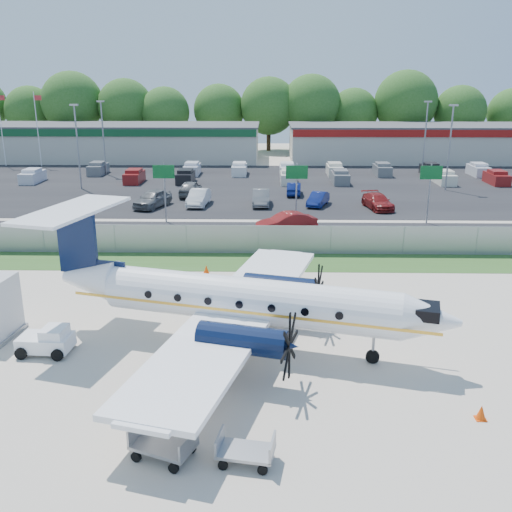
{
  "coord_description": "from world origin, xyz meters",
  "views": [
    {
      "loc": [
        0.64,
        -23.95,
        11.62
      ],
      "look_at": [
        0.0,
        6.0,
        2.3
      ],
      "focal_mm": 40.0,
      "sensor_mm": 36.0,
      "label": 1
    }
  ],
  "objects_px": {
    "baggage_cart_near": "(246,450)",
    "baggage_cart_far": "(163,444)",
    "aircraft": "(240,299)",
    "pushback_tug": "(48,341)"
  },
  "relations": [
    {
      "from": "aircraft",
      "to": "baggage_cart_near",
      "type": "height_order",
      "value": "aircraft"
    },
    {
      "from": "aircraft",
      "to": "pushback_tug",
      "type": "height_order",
      "value": "aircraft"
    },
    {
      "from": "aircraft",
      "to": "pushback_tug",
      "type": "bearing_deg",
      "value": -174.17
    },
    {
      "from": "baggage_cart_near",
      "to": "baggage_cart_far",
      "type": "xyz_separation_m",
      "value": [
        -2.64,
        0.19,
        0.04
      ]
    },
    {
      "from": "baggage_cart_far",
      "to": "aircraft",
      "type": "bearing_deg",
      "value": 75.45
    },
    {
      "from": "aircraft",
      "to": "baggage_cart_far",
      "type": "bearing_deg",
      "value": -104.55
    },
    {
      "from": "aircraft",
      "to": "baggage_cart_far",
      "type": "xyz_separation_m",
      "value": [
        -2.09,
        -8.06,
        -1.79
      ]
    },
    {
      "from": "baggage_cart_far",
      "to": "pushback_tug",
      "type": "bearing_deg",
      "value": 131.64
    },
    {
      "from": "pushback_tug",
      "to": "baggage_cart_near",
      "type": "height_order",
      "value": "pushback_tug"
    },
    {
      "from": "aircraft",
      "to": "baggage_cart_far",
      "type": "height_order",
      "value": "aircraft"
    }
  ]
}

